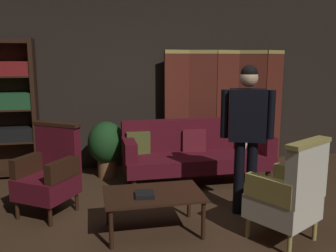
% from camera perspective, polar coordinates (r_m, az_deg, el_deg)
% --- Properties ---
extents(ground_plane, '(10.00, 10.00, 0.00)m').
position_cam_1_polar(ground_plane, '(4.11, 2.40, -15.18)').
color(ground_plane, '#3D2819').
extents(back_wall, '(7.20, 0.10, 2.80)m').
position_cam_1_polar(back_wall, '(6.12, -3.24, 6.90)').
color(back_wall, black).
rests_on(back_wall, ground_plane).
extents(folding_screen, '(2.15, 0.25, 1.90)m').
position_cam_1_polar(folding_screen, '(6.29, 9.02, 3.09)').
color(folding_screen, '#5B2319').
rests_on(folding_screen, ground_plane).
extents(bookshelf, '(0.90, 0.32, 2.05)m').
position_cam_1_polar(bookshelf, '(5.95, -23.75, 2.80)').
color(bookshelf, black).
rests_on(bookshelf, ground_plane).
extents(velvet_couch, '(2.12, 0.78, 0.88)m').
position_cam_1_polar(velvet_couch, '(5.42, 4.27, -3.72)').
color(velvet_couch, black).
rests_on(velvet_couch, ground_plane).
extents(coffee_table, '(1.00, 0.64, 0.42)m').
position_cam_1_polar(coffee_table, '(3.86, -2.24, -10.88)').
color(coffee_table, black).
rests_on(coffee_table, ground_plane).
extents(armchair_gilt_accent, '(0.79, 0.78, 1.04)m').
position_cam_1_polar(armchair_gilt_accent, '(3.81, 18.13, -9.86)').
color(armchair_gilt_accent, tan).
rests_on(armchair_gilt_accent, ground_plane).
extents(armchair_wing_left, '(0.80, 0.80, 1.04)m').
position_cam_1_polar(armchair_wing_left, '(4.48, -17.68, -6.75)').
color(armchair_wing_left, black).
rests_on(armchair_wing_left, ground_plane).
extents(standing_figure, '(0.56, 0.33, 1.70)m').
position_cam_1_polar(standing_figure, '(4.23, 12.04, -0.04)').
color(standing_figure, black).
rests_on(standing_figure, ground_plane).
extents(potted_plant, '(0.55, 0.55, 0.85)m').
position_cam_1_polar(potted_plant, '(5.63, -9.42, -2.91)').
color(potted_plant, brown).
rests_on(potted_plant, ground_plane).
extents(book_black_cloth, '(0.20, 0.21, 0.04)m').
position_cam_1_polar(book_black_cloth, '(3.75, -3.59, -10.45)').
color(book_black_cloth, black).
rests_on(book_black_cloth, coffee_table).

